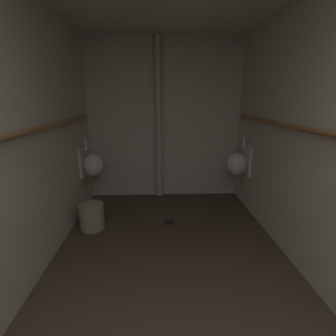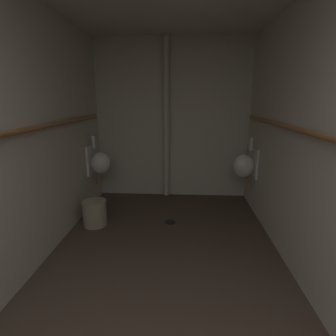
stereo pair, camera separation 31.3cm
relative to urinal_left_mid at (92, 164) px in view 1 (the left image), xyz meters
name	(u,v)px [view 1 (the left image)]	position (x,y,z in m)	size (l,w,h in m)	color
floor	(172,276)	(1.09, -1.62, -0.72)	(2.60, 4.37, 0.08)	#47382D
wall_left	(17,142)	(-0.18, -1.62, 0.59)	(0.06, 4.37, 2.56)	beige
wall_right	(320,140)	(2.36, -1.62, 0.59)	(0.06, 4.37, 2.56)	beige
wall_back	(164,120)	(1.09, 0.53, 0.59)	(2.60, 0.06, 2.56)	beige
urinal_left_mid	(92,164)	(0.00, 0.00, 0.00)	(0.32, 0.30, 0.76)	silver
urinal_right_mid	(238,163)	(2.18, -0.04, 0.00)	(0.32, 0.30, 0.76)	silver
supply_pipe_left	(29,132)	(-0.09, -1.60, 0.68)	(0.06, 3.67, 0.06)	#936038
supply_pipe_right	(309,130)	(2.27, -1.60, 0.68)	(0.06, 3.59, 0.06)	#936038
standpipe_back_wall	(159,121)	(1.00, 0.42, 0.59)	(0.09, 0.09, 2.51)	beige
floor_drain	(169,222)	(1.12, -0.56, -0.68)	(0.14, 0.14, 0.01)	black
waste_bin	(92,216)	(0.12, -0.69, -0.52)	(0.31, 0.31, 0.33)	#9E937A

